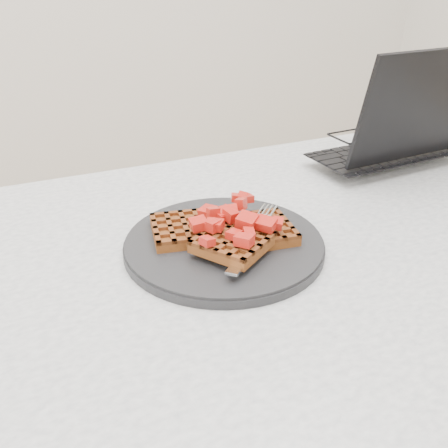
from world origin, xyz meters
name	(u,v)px	position (x,y,z in m)	size (l,w,h in m)	color
table	(280,315)	(0.00, 0.00, 0.64)	(1.20, 0.80, 0.75)	white
plate	(224,244)	(-0.08, 0.04, 0.76)	(0.28, 0.28, 0.02)	black
waffles	(225,233)	(-0.08, 0.03, 0.78)	(0.20, 0.19, 0.03)	brown
strawberry_pile	(224,215)	(-0.08, 0.04, 0.80)	(0.15, 0.15, 0.02)	#A50500
fork	(255,240)	(-0.04, 0.00, 0.77)	(0.02, 0.18, 0.02)	silver
laptop	(385,141)	(0.37, 0.24, 0.79)	(0.35, 0.27, 0.23)	black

